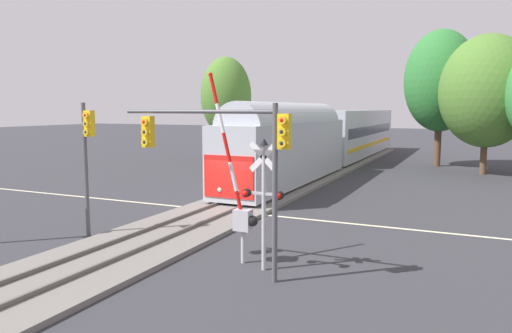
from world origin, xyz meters
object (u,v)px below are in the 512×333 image
elm_centre_background (440,81)px  oak_behind_train (226,97)px  traffic_signal_near_right (226,146)px  crossing_signal_mast (263,191)px  commuter_train (332,136)px  oak_far_right (487,91)px  crossing_gate_near (240,204)px  traffic_signal_median (87,148)px

elm_centre_background → oak_behind_train: elm_centre_background is taller
traffic_signal_near_right → crossing_signal_mast: bearing=44.2°
commuter_train → oak_far_right: size_ratio=3.83×
crossing_gate_near → oak_behind_train: bearing=118.9°
crossing_signal_mast → elm_centre_background: 32.28m
crossing_gate_near → oak_far_right: oak_far_right is taller
crossing_signal_mast → oak_behind_train: size_ratio=0.42×
commuter_train → oak_behind_train: oak_behind_train is taller
crossing_signal_mast → traffic_signal_median: traffic_signal_median is taller
traffic_signal_near_right → oak_behind_train: (-14.51, 27.23, 2.24)m
crossing_gate_near → elm_centre_background: elm_centre_background is taller
oak_far_right → traffic_signal_near_right: bearing=-104.7°
elm_centre_background → oak_behind_train: 19.14m
oak_far_right → oak_behind_train: bearing=-176.9°
traffic_signal_near_right → oak_behind_train: 30.94m
commuter_train → crossing_signal_mast: bearing=-78.9°
crossing_gate_near → elm_centre_background: (3.96, 31.38, 5.50)m
crossing_signal_mast → oak_far_right: 28.65m
crossing_gate_near → traffic_signal_near_right: crossing_gate_near is taller
elm_centre_background → traffic_signal_near_right: bearing=-96.7°
traffic_signal_near_right → oak_behind_train: oak_behind_train is taller
crossing_signal_mast → traffic_signal_near_right: 1.86m
crossing_gate_near → oak_behind_train: size_ratio=0.63×
oak_behind_train → commuter_train: bearing=1.2°
crossing_gate_near → traffic_signal_median: bearing=177.1°
commuter_train → traffic_signal_median: size_ratio=7.74×
commuter_train → traffic_signal_median: commuter_train is taller
commuter_train → crossing_gate_near: size_ratio=6.57×
crossing_signal_mast → elm_centre_background: (2.96, 31.77, 4.93)m
commuter_train → oak_far_right: oak_far_right is taller
crossing_signal_mast → traffic_signal_median: bearing=174.6°
oak_far_right → oak_behind_train: 22.01m
crossing_gate_near → traffic_signal_near_right: bearing=-83.2°
commuter_train → traffic_signal_near_right: size_ratio=7.28×
traffic_signal_median → oak_far_right: (14.42, 26.87, 2.85)m
commuter_train → crossing_gate_near: crossing_gate_near is taller
commuter_train → elm_centre_background: bearing=32.2°
commuter_train → crossing_gate_near: bearing=-80.8°
traffic_signal_near_right → oak_behind_train: bearing=118.1°
elm_centre_background → oak_behind_train: size_ratio=1.21×
crossing_signal_mast → oak_behind_train: 30.77m
crossing_gate_near → commuter_train: bearing=99.2°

